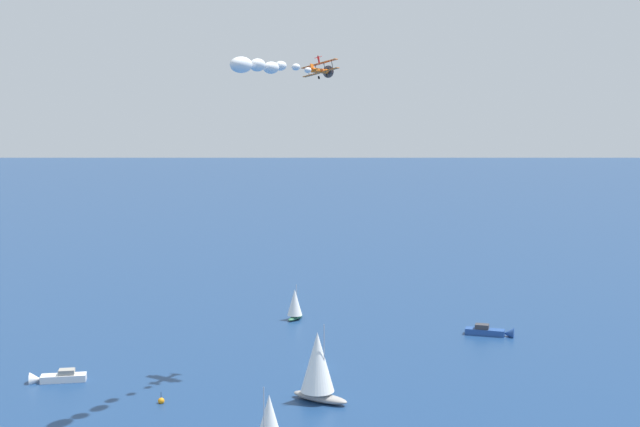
{
  "coord_description": "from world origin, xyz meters",
  "views": [
    {
      "loc": [
        156.51,
        -18.67,
        47.5
      ],
      "look_at": [
        0.0,
        0.0,
        29.59
      ],
      "focal_mm": 47.66,
      "sensor_mm": 36.0,
      "label": 1
    }
  ],
  "objects": [
    {
      "name": "ground_plane",
      "position": [
        0.0,
        0.0,
        0.0
      ],
      "size": [
        2000.0,
        2000.0,
        0.0
      ],
      "primitive_type": "plane",
      "color": "navy"
    },
    {
      "name": "motorboat_near_centre",
      "position": [
        -19.23,
        40.14,
        0.82
      ],
      "size": [
        6.66,
        10.64,
        3.03
      ],
      "color": "#23478C",
      "rests_on": "ground_plane"
    },
    {
      "name": "biplane_lead",
      "position": [
        -0.25,
        0.14,
        56.1
      ],
      "size": [
        6.95,
        6.84,
        3.68
      ],
      "color": "orange"
    },
    {
      "name": "sailboat_far_stbd",
      "position": [
        19.21,
        -2.67,
        6.1
      ],
      "size": [
        8.69,
        9.94,
        13.37
      ],
      "color": "#9E9993",
      "rests_on": "ground_plane"
    },
    {
      "name": "smoke_trail_lead",
      "position": [
        17.27,
        -12.11,
        55.78
      ],
      "size": [
        20.51,
        16.02,
        3.08
      ],
      "color": "white"
    },
    {
      "name": "wingwalker_lead",
      "position": [
        -0.52,
        -0.23,
        58.21
      ],
      "size": [
        0.91,
        1.28,
        1.53
      ],
      "color": "red"
    },
    {
      "name": "marker_buoy",
      "position": [
        17.15,
        -28.78,
        0.39
      ],
      "size": [
        1.1,
        1.1,
        2.1
      ],
      "color": "orange",
      "rests_on": "ground_plane"
    },
    {
      "name": "motorboat_inshore",
      "position": [
        3.22,
        -48.46,
        0.77
      ],
      "size": [
        3.02,
        9.96,
        2.86
      ],
      "color": "white",
      "rests_on": "ground_plane"
    },
    {
      "name": "sailboat_far_port",
      "position": [
        -38.8,
        -1.34,
        3.77
      ],
      "size": [
        6.35,
        5.11,
        8.26
      ],
      "color": "#33704C",
      "rests_on": "ground_plane"
    }
  ]
}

